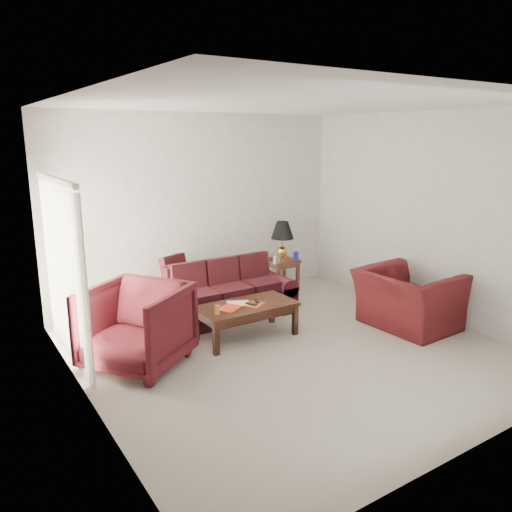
{
  "coord_description": "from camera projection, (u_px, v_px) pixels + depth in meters",
  "views": [
    {
      "loc": [
        -3.58,
        -4.68,
        2.63
      ],
      "look_at": [
        0.0,
        0.85,
        1.05
      ],
      "focal_mm": 35.0,
      "sensor_mm": 36.0,
      "label": 1
    }
  ],
  "objects": [
    {
      "name": "clock",
      "position": [
        277.0,
        259.0,
        8.4
      ],
      "size": [
        0.16,
        0.1,
        0.15
      ],
      "primitive_type": "cube",
      "rotation": [
        0.0,
        0.0,
        0.39
      ],
      "color": "silver",
      "rests_on": "end_table"
    },
    {
      "name": "yellow_glass",
      "position": [
        217.0,
        310.0,
        6.24
      ],
      "size": [
        0.07,
        0.07,
        0.11
      ],
      "primitive_type": "cylinder",
      "rotation": [
        0.0,
        0.0,
        -0.11
      ],
      "color": "gold",
      "rests_on": "coffee_table"
    },
    {
      "name": "blinds",
      "position": [
        63.0,
        272.0,
        5.86
      ],
      "size": [
        0.1,
        2.0,
        2.16
      ],
      "primitive_type": "cube",
      "color": "silver",
      "rests_on": "ground"
    },
    {
      "name": "floor",
      "position": [
        292.0,
        349.0,
        6.33
      ],
      "size": [
        5.0,
        5.0,
        0.0
      ],
      "primitive_type": "plane",
      "color": "beige",
      "rests_on": "ground"
    },
    {
      "name": "armchair_right",
      "position": [
        408.0,
        299.0,
        6.99
      ],
      "size": [
        1.14,
        1.29,
        0.81
      ],
      "primitive_type": "imported",
      "rotation": [
        0.0,
        0.0,
        1.61
      ],
      "color": "#420F12",
      "rests_on": "ground"
    },
    {
      "name": "magazine_orange",
      "position": [
        255.0,
        305.0,
        6.58
      ],
      "size": [
        0.33,
        0.3,
        0.02
      ],
      "primitive_type": "cube",
      "rotation": [
        0.0,
        0.0,
        0.5
      ],
      "color": "#C24416",
      "rests_on": "coffee_table"
    },
    {
      "name": "table_lamp",
      "position": [
        282.0,
        240.0,
        8.65
      ],
      "size": [
        0.41,
        0.41,
        0.66
      ],
      "primitive_type": null,
      "rotation": [
        0.0,
        0.0,
        -0.05
      ],
      "color": "gold",
      "rests_on": "end_table"
    },
    {
      "name": "end_table",
      "position": [
        281.0,
        275.0,
        8.75
      ],
      "size": [
        0.5,
        0.5,
        0.54
      ],
      "primitive_type": null,
      "rotation": [
        0.0,
        0.0,
        -0.01
      ],
      "color": "brown",
      "rests_on": "ground"
    },
    {
      "name": "coffee_table",
      "position": [
        246.0,
        321.0,
        6.66
      ],
      "size": [
        1.38,
        0.78,
        0.46
      ],
      "primitive_type": null,
      "rotation": [
        0.0,
        0.0,
        0.09
      ],
      "color": "black",
      "rests_on": "ground"
    },
    {
      "name": "magazine_red",
      "position": [
        230.0,
        308.0,
        6.43
      ],
      "size": [
        0.37,
        0.35,
        0.02
      ],
      "primitive_type": "cube",
      "rotation": [
        0.0,
        0.0,
        0.54
      ],
      "color": "red",
      "rests_on": "coffee_table"
    },
    {
      "name": "armchair_left",
      "position": [
        136.0,
        327.0,
        5.77
      ],
      "size": [
        1.49,
        1.48,
        0.98
      ],
      "primitive_type": "imported",
      "rotation": [
        0.0,
        0.0,
        -0.95
      ],
      "color": "#410F14",
      "rests_on": "ground"
    },
    {
      "name": "sofa",
      "position": [
        228.0,
        291.0,
        7.36
      ],
      "size": [
        2.06,
        1.01,
        0.82
      ],
      "primitive_type": null,
      "rotation": [
        0.0,
        0.0,
        -0.08
      ],
      "color": "black",
      "rests_on": "ground"
    },
    {
      "name": "remote_b",
      "position": [
        256.0,
        301.0,
        6.67
      ],
      "size": [
        0.09,
        0.17,
        0.02
      ],
      "primitive_type": "cube",
      "rotation": [
        0.0,
        0.0,
        -0.27
      ],
      "color": "black",
      "rests_on": "coffee_table"
    },
    {
      "name": "magazine_white",
      "position": [
        238.0,
        304.0,
        6.62
      ],
      "size": [
        0.36,
        0.33,
        0.02
      ],
      "primitive_type": "cube",
      "rotation": [
        0.0,
        0.0,
        -0.46
      ],
      "color": "white",
      "rests_on": "coffee_table"
    },
    {
      "name": "blue_canister",
      "position": [
        296.0,
        256.0,
        8.63
      ],
      "size": [
        0.12,
        0.12,
        0.14
      ],
      "primitive_type": "cylinder",
      "rotation": [
        0.0,
        0.0,
        -0.36
      ],
      "color": "#221CB8",
      "rests_on": "end_table"
    },
    {
      "name": "picture_frame",
      "position": [
        269.0,
        254.0,
        8.75
      ],
      "size": [
        0.18,
        0.2,
        0.06
      ],
      "primitive_type": "cube",
      "rotation": [
        1.36,
        0.0,
        0.26
      ],
      "color": "silver",
      "rests_on": "end_table"
    },
    {
      "name": "throw_pillow",
      "position": [
        174.0,
        270.0,
        7.5
      ],
      "size": [
        0.49,
        0.36,
        0.46
      ],
      "primitive_type": "cube",
      "rotation": [
        -0.21,
        0.0,
        0.38
      ],
      "color": "black",
      "rests_on": "sofa"
    },
    {
      "name": "remote_a",
      "position": [
        251.0,
        304.0,
        6.55
      ],
      "size": [
        0.11,
        0.16,
        0.02
      ],
      "primitive_type": "cube",
      "rotation": [
        0.0,
        0.0,
        0.47
      ],
      "color": "black",
      "rests_on": "coffee_table"
    },
    {
      "name": "floor_lamp",
      "position": [
        81.0,
        281.0,
        6.82
      ],
      "size": [
        0.24,
        0.24,
        1.41
      ],
      "primitive_type": null,
      "rotation": [
        0.0,
        0.0,
        0.03
      ],
      "color": "silver",
      "rests_on": "ground"
    }
  ]
}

